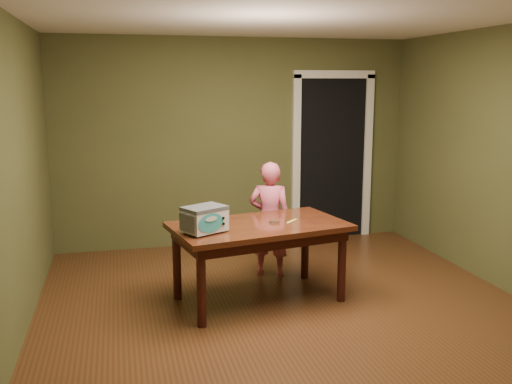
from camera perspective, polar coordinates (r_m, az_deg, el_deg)
The scene contains 8 objects.
floor at distance 5.18m, azimuth 3.74°, elevation -12.39°, with size 5.00×5.00×0.00m, color #523317.
room_shell at distance 4.78m, azimuth 4.00°, elevation 6.78°, with size 4.52×5.02×2.61m.
doorway at distance 7.88m, azimuth 6.82°, elevation 3.59°, with size 1.10×0.66×2.25m.
dining_table at distance 5.35m, azimuth 0.30°, elevation -4.23°, with size 1.74×1.19×0.75m.
toy_oven at distance 5.01m, azimuth -5.15°, elevation -2.65°, with size 0.44×0.40×0.24m.
baking_pan at distance 5.38m, azimuth 1.85°, elevation -2.94°, with size 0.10×0.10×0.02m.
spatula at distance 5.42m, azimuth 3.61°, elevation -2.92°, with size 0.18×0.03×0.01m, color #F2E969.
child at distance 6.07m, azimuth 1.40°, elevation -2.72°, with size 0.45×0.30×1.24m, color #DF5C7A.
Camera 1 is at (-1.45, -4.54, 2.05)m, focal length 40.00 mm.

